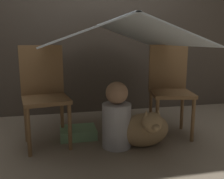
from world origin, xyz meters
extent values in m
plane|color=gray|center=(0.00, 0.00, 0.00)|extent=(8.80, 8.80, 0.00)
cube|color=#4C4238|center=(0.00, 1.22, 1.25)|extent=(7.00, 0.05, 2.50)
cylinder|color=brown|center=(-0.79, -0.08, 0.22)|extent=(0.04, 0.04, 0.44)
cylinder|color=brown|center=(-0.43, -0.01, 0.22)|extent=(0.04, 0.04, 0.44)
cylinder|color=brown|center=(-0.85, 0.28, 0.22)|extent=(0.04, 0.04, 0.44)
cylinder|color=brown|center=(-0.49, 0.34, 0.22)|extent=(0.04, 0.04, 0.44)
cube|color=brown|center=(-0.64, 0.13, 0.46)|extent=(0.48, 0.48, 0.04)
cube|color=brown|center=(-0.67, 0.32, 0.72)|extent=(0.42, 0.10, 0.48)
cylinder|color=brown|center=(0.43, -0.01, 0.22)|extent=(0.04, 0.04, 0.44)
cylinder|color=brown|center=(0.78, -0.08, 0.22)|extent=(0.04, 0.04, 0.44)
cylinder|color=brown|center=(0.50, 0.34, 0.22)|extent=(0.04, 0.04, 0.44)
cylinder|color=brown|center=(0.85, 0.28, 0.22)|extent=(0.04, 0.04, 0.44)
cube|color=brown|center=(0.64, 0.13, 0.46)|extent=(0.49, 0.49, 0.04)
cube|color=brown|center=(0.68, 0.32, 0.72)|extent=(0.42, 0.11, 0.48)
cube|color=silver|center=(-0.32, 0.13, 1.07)|extent=(0.64, 1.58, 0.24)
cube|color=silver|center=(0.32, 0.13, 1.07)|extent=(0.64, 1.58, 0.24)
cube|color=silver|center=(0.00, 0.13, 1.19)|extent=(0.04, 1.58, 0.01)
cylinder|color=#B2B2B7|center=(0.01, -0.04, 0.21)|extent=(0.27, 0.27, 0.42)
sphere|color=#9E7556|center=(0.01, -0.04, 0.53)|extent=(0.21, 0.21, 0.21)
ellipsoid|color=#9E7F56|center=(0.27, -0.09, 0.17)|extent=(0.48, 0.22, 0.33)
sphere|color=#9E7F56|center=(0.27, -0.27, 0.30)|extent=(0.18, 0.18, 0.18)
ellipsoid|color=#9E7F56|center=(0.27, -0.35, 0.28)|extent=(0.07, 0.09, 0.06)
cone|color=#9E7F56|center=(0.21, -0.27, 0.37)|extent=(0.06, 0.06, 0.08)
cone|color=#9E7F56|center=(0.32, -0.27, 0.37)|extent=(0.06, 0.06, 0.08)
cube|color=#7FB27F|center=(-0.33, 0.28, 0.05)|extent=(0.37, 0.30, 0.10)
camera|label=1|loc=(-0.52, -2.23, 1.01)|focal=40.00mm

